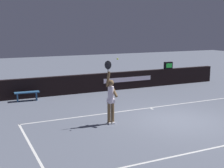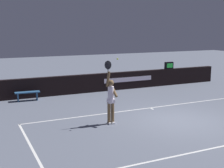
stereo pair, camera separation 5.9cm
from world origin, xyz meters
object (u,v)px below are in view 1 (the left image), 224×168
(tennis_player, at_px, (111,98))
(courtside_bench_near, at_px, (27,94))
(tennis_ball, at_px, (118,59))
(speed_display, at_px, (168,65))

(tennis_player, distance_m, courtside_bench_near, 5.82)
(courtside_bench_near, bearing_deg, tennis_player, -66.61)
(tennis_player, distance_m, tennis_ball, 1.54)
(tennis_ball, bearing_deg, tennis_player, 129.54)
(speed_display, xyz_separation_m, tennis_ball, (-6.73, -6.14, 1.27))
(tennis_player, relative_size, courtside_bench_near, 1.98)
(speed_display, bearing_deg, courtside_bench_near, -176.14)
(speed_display, relative_size, tennis_player, 0.23)
(speed_display, distance_m, tennis_ball, 9.19)
(tennis_ball, height_order, courtside_bench_near, tennis_ball)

